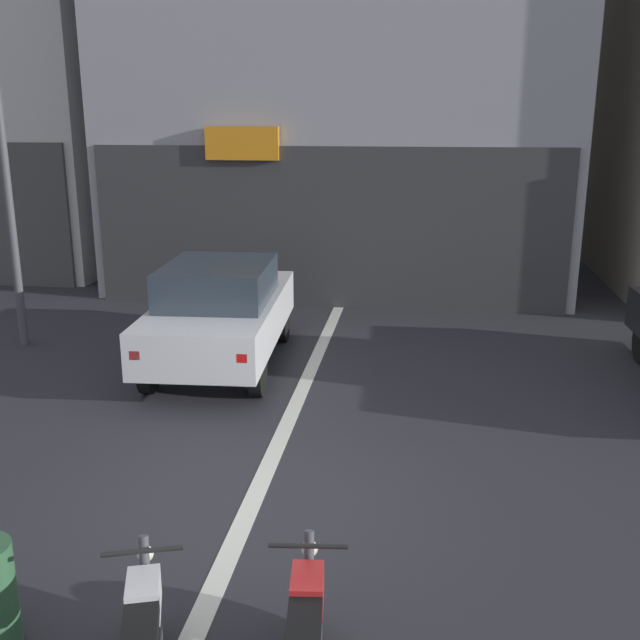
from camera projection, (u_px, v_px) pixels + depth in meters
ground_plane at (252, 504)px, 7.53m from camera, size 120.00×120.00×0.00m
lane_centre_line at (327, 334)px, 13.25m from camera, size 0.20×18.00×0.01m
car_white_crossing_near at (221, 310)px, 11.43m from camera, size 1.97×4.19×1.64m
motorcycle_red_row_left_mid at (306, 640)px, 4.92m from camera, size 0.55×1.67×0.98m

